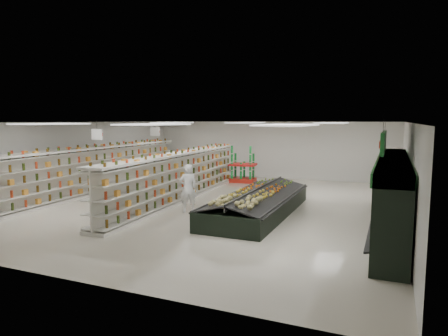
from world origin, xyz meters
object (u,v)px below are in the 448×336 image
at_px(gondola_left, 100,171).
at_px(shopper_background, 195,170).
at_px(gondola_center, 180,178).
at_px(soda_endcap, 243,166).
at_px(shopper_main, 188,188).
at_px(produce_island, 258,202).

distance_m(gondola_left, shopper_background, 4.74).
bearing_deg(shopper_background, gondola_left, 168.05).
height_order(gondola_center, soda_endcap, gondola_center).
relative_size(shopper_main, shopper_background, 1.16).
height_order(soda_endcap, shopper_main, soda_endcap).
bearing_deg(gondola_left, gondola_center, -5.94).
height_order(gondola_left, soda_endcap, gondola_left).
height_order(gondola_center, produce_island, gondola_center).
relative_size(gondola_center, shopper_background, 7.58).
relative_size(gondola_left, produce_island, 1.93).
height_order(produce_island, shopper_main, shopper_main).
xyz_separation_m(produce_island, shopper_main, (-2.39, -0.71, 0.44)).
bearing_deg(gondola_center, produce_island, -20.21).
relative_size(gondola_left, soda_endcap, 6.79).
relative_size(gondola_center, soda_endcap, 6.39).
height_order(soda_endcap, shopper_background, soda_endcap).
height_order(gondola_left, produce_island, gondola_left).
height_order(produce_island, soda_endcap, soda_endcap).
bearing_deg(shopper_background, gondola_center, -133.12).
bearing_deg(shopper_background, soda_endcap, -23.78).
height_order(gondola_center, shopper_background, gondola_center).
xyz_separation_m(gondola_left, produce_island, (8.14, -1.48, -0.54)).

